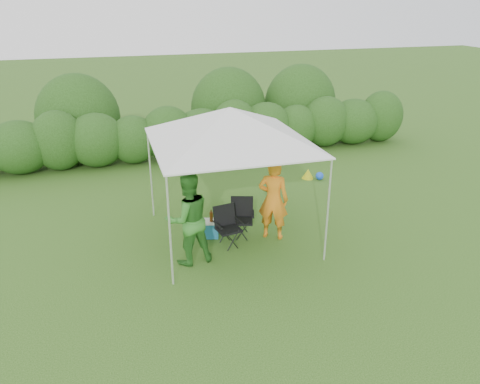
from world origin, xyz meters
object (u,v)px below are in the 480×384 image
object	(u,v)px
cooler	(208,229)
canopy	(230,125)
woman	(188,219)
chair_right	(242,215)
chair_left	(227,223)
man	(273,199)

from	to	relation	value
cooler	canopy	bearing A→B (deg)	1.95
canopy	woman	size ratio (longest dim) A/B	1.68
canopy	chair_right	size ratio (longest dim) A/B	3.67
canopy	chair_left	bearing A→B (deg)	-118.23
chair_left	cooler	xyz separation A→B (m)	(-0.30, 0.43, -0.29)
chair_right	cooler	size ratio (longest dim) A/B	1.67
canopy	woman	world-z (taller)	canopy
woman	man	bearing A→B (deg)	-174.99
man	chair_left	bearing A→B (deg)	32.47
man	cooler	bearing A→B (deg)	13.77
woman	cooler	size ratio (longest dim) A/B	3.66
chair_left	woman	xyz separation A→B (m)	(-0.88, -0.47, 0.45)
man	cooler	xyz separation A→B (m)	(-1.32, 0.41, -0.70)
man	chair_right	bearing A→B (deg)	5.11
chair_right	chair_left	xyz separation A→B (m)	(-0.42, -0.32, 0.00)
canopy	cooler	world-z (taller)	canopy
chair_right	chair_left	size ratio (longest dim) A/B	1.00
cooler	woman	bearing A→B (deg)	-108.41
woman	canopy	bearing A→B (deg)	-152.49
canopy	woman	bearing A→B (deg)	-142.73
chair_right	man	distance (m)	0.78
chair_left	cooler	distance (m)	0.60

